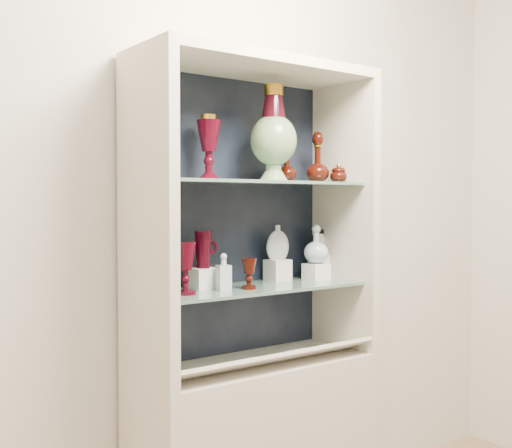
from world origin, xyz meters
TOP-DOWN VIEW (x-y plane):
  - wall_back at (0.00, 1.75)m, footprint 3.50×0.02m
  - cabinet_back_panel at (0.00, 1.72)m, footprint 0.98×0.02m
  - cabinet_side_left at (-0.48, 1.53)m, footprint 0.04×0.40m
  - cabinet_side_right at (0.48, 1.53)m, footprint 0.04×0.40m
  - cabinet_top_cap at (0.00, 1.53)m, footprint 1.00×0.40m
  - shelf_lower at (0.00, 1.55)m, footprint 0.92×0.34m
  - shelf_upper at (0.00, 1.55)m, footprint 0.92×0.34m
  - label_ledge at (0.00, 1.42)m, footprint 0.92×0.17m
  - label_card_0 at (0.09, 1.42)m, footprint 0.10×0.06m
  - label_card_1 at (-0.23, 1.42)m, footprint 0.10×0.06m
  - label_card_2 at (0.26, 1.42)m, footprint 0.10×0.06m
  - label_card_3 at (-0.15, 1.42)m, footprint 0.10×0.06m
  - pedestal_lamp_left at (-0.44, 1.51)m, footprint 0.12×0.12m
  - pedestal_lamp_right at (-0.18, 1.60)m, footprint 0.12×0.12m
  - enamel_urn at (0.10, 1.54)m, footprint 0.25×0.25m
  - ruby_decanter_a at (0.22, 1.61)m, footprint 0.10×0.10m
  - ruby_decanter_b at (0.36, 1.57)m, footprint 0.13×0.13m
  - lidded_bowl at (0.44, 1.52)m, footprint 0.08×0.08m
  - cobalt_goblet at (-0.44, 1.58)m, footprint 0.09×0.09m
  - ruby_goblet_tall at (-0.33, 1.51)m, footprint 0.09×0.09m
  - ruby_goblet_small at (-0.06, 1.49)m, footprint 0.08×0.08m
  - riser_ruby_pitcher at (-0.19, 1.61)m, footprint 0.10×0.10m
  - ruby_pitcher at (-0.19, 1.61)m, footprint 0.12×0.09m
  - clear_square_bottle at (-0.16, 1.52)m, footprint 0.06×0.06m
  - riser_flat_flask at (0.20, 1.64)m, footprint 0.09×0.09m
  - flat_flask at (0.20, 1.64)m, footprint 0.11×0.06m
  - riser_clear_round_decanter at (0.35, 1.56)m, footprint 0.09×0.09m
  - clear_round_decanter at (0.35, 1.56)m, footprint 0.14×0.14m
  - riser_cameo_medallion at (0.44, 1.64)m, footprint 0.08×0.08m
  - cameo_medallion at (0.44, 1.64)m, footprint 0.10×0.04m

SIDE VIEW (x-z plane):
  - label_ledge at x=0.00m, z-range 0.74..0.82m
  - label_card_0 at x=0.09m, z-range 0.78..0.81m
  - label_card_1 at x=-0.23m, z-range 0.78..0.81m
  - label_card_2 at x=0.26m, z-range 0.78..0.81m
  - label_card_3 at x=-0.15m, z-range 0.78..0.81m
  - shelf_lower at x=0.00m, z-range 1.04..1.05m
  - riser_clear_round_decanter at x=0.35m, z-range 1.05..1.12m
  - riser_ruby_pitcher at x=-0.19m, z-range 1.05..1.13m
  - riser_flat_flask at x=0.20m, z-range 1.05..1.14m
  - riser_cameo_medallion at x=0.44m, z-range 1.05..1.15m
  - ruby_goblet_small at x=-0.06m, z-range 1.05..1.17m
  - clear_square_bottle at x=-0.16m, z-range 1.05..1.19m
  - cobalt_goblet at x=-0.44m, z-range 1.05..1.21m
  - ruby_goblet_tall at x=-0.33m, z-range 1.05..1.24m
  - clear_round_decanter at x=0.35m, z-range 1.12..1.28m
  - ruby_pitcher at x=-0.19m, z-range 1.13..1.28m
  - cameo_medallion at x=0.44m, z-range 1.15..1.27m
  - flat_flask at x=0.20m, z-range 1.14..1.29m
  - cabinet_back_panel at x=0.00m, z-range 0.75..1.90m
  - cabinet_side_left at x=-0.48m, z-range 0.75..1.90m
  - cabinet_side_right at x=0.48m, z-range 0.75..1.90m
  - wall_back at x=0.00m, z-range 0.00..2.80m
  - shelf_upper at x=0.00m, z-range 1.46..1.47m
  - lidded_bowl at x=0.44m, z-range 1.47..1.55m
  - ruby_decanter_a at x=0.22m, z-range 1.47..1.68m
  - pedestal_lamp_left at x=-0.44m, z-range 1.47..1.70m
  - ruby_decanter_b at x=0.36m, z-range 1.47..1.70m
  - pedestal_lamp_right at x=-0.18m, z-range 1.47..1.72m
  - enamel_urn at x=0.10m, z-range 1.47..1.86m
  - cabinet_top_cap at x=0.00m, z-range 1.90..1.94m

